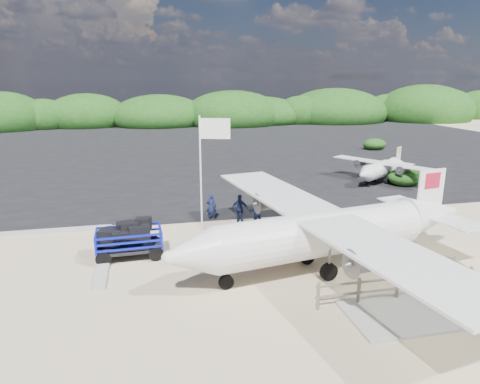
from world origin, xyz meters
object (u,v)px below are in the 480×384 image
Objects in this scene: crew_c at (240,209)px; aircraft_large at (322,155)px; crew_a at (211,207)px; aircraft_small at (55,151)px; baggage_cart at (131,257)px; crew_b at (255,211)px; signboard at (272,260)px; flagpole at (203,259)px.

crew_c is 0.10× the size of aircraft_large.
crew_a is 0.09× the size of aircraft_large.
baggage_cart is at bearing 74.24° from aircraft_small.
aircraft_small is (-15.15, 27.60, -0.83)m from crew_b.
aircraft_small is (-14.71, 32.13, 0.00)m from signboard.
baggage_cart is 6.82m from crew_c.
signboard is at bearing 117.23° from crew_c.
crew_c is 30.55m from aircraft_small.
aircraft_large is (15.56, 23.38, 0.00)m from flagpole.
crew_c is at bearing 86.56° from aircraft_small.
aircraft_large reaches higher than crew_b.
crew_c is 0.24× the size of aircraft_small.
aircraft_large is (14.37, 18.16, -0.77)m from crew_a.
signboard is (6.02, -1.66, 0.00)m from baggage_cart.
aircraft_large is at bearing 56.36° from flagpole.
crew_a is at bearing 101.87° from signboard.
aircraft_large is at bearing -115.10° from crew_a.
crew_a is 0.93× the size of crew_b.
flagpole reaches higher than aircraft_small.
baggage_cart is 1.76× the size of signboard.
signboard is at bearing 70.89° from crew_b.
flagpole is at bearing 78.92° from aircraft_small.
baggage_cart is 0.47× the size of aircraft_small.
baggage_cart is at bearing 40.66° from aircraft_large.
flagpole is 0.96× the size of aircraft_small.
crew_a reaches higher than baggage_cart.
crew_b reaches higher than baggage_cart.
baggage_cart is at bearing 163.71° from flagpole.
baggage_cart is at bearing 58.37° from crew_a.
aircraft_small is at bearing -50.34° from crew_a.
crew_c is 22.90m from aircraft_large.
signboard is 0.11× the size of aircraft_large.
crew_b is at bearing 159.30° from crew_c.
crew_b is 1.05× the size of crew_c.
flagpole is at bearing 46.73° from aircraft_large.
crew_a reaches higher than aircraft_small.
baggage_cart is 6.14m from crew_a.
crew_c reaches higher than baggage_cart.
crew_c is at bearing -58.71° from crew_b.
flagpole reaches higher than crew_b.
aircraft_small is at bearing -25.93° from aircraft_large.
crew_c reaches higher than crew_a.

